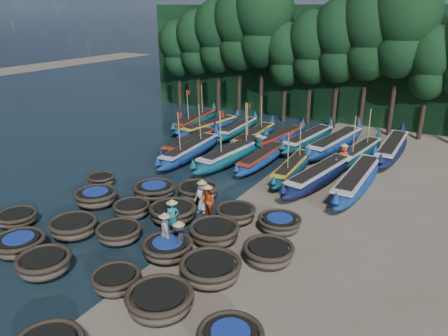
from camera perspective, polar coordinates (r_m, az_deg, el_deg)
The scene contains 55 objects.
ground at distance 21.65m, azimuth -1.90°, elevation -6.73°, with size 120.00×120.00×0.00m, color #7F6F5C.
foliage_wall at distance 41.40m, azimuth 15.88°, elevation 12.90°, with size 40.00×3.00×10.00m, color black.
coracle_5 at distance 20.61m, azimuth -25.15°, elevation -8.97°, with size 2.49×2.49×0.75m.
coracle_6 at distance 18.74m, azimuth -22.44°, elevation -11.47°, with size 2.16×2.16×0.80m.
coracle_7 at distance 17.04m, azimuth -13.93°, elevation -14.02°, with size 2.05×2.05×0.70m.
coracle_8 at distance 15.65m, azimuth -8.40°, elevation -16.76°, with size 2.76×2.76×0.82m.
coracle_10 at distance 23.21m, azimuth -25.41°, elevation -5.89°, with size 2.00×2.00×0.64m.
coracle_11 at distance 21.13m, azimuth -19.07°, elevation -7.26°, with size 2.64×2.64×0.80m.
coracle_12 at distance 20.18m, azimuth -13.55°, elevation -8.20°, with size 2.09×2.09×0.70m.
coracle_13 at distance 18.55m, azimuth -7.35°, elevation -10.35°, with size 2.57×2.57×0.75m.
coracle_14 at distance 17.04m, azimuth -1.78°, elevation -13.08°, with size 2.64×2.64×0.83m.
coracle_15 at distance 23.88m, azimuth -16.36°, elevation -3.66°, with size 2.34×2.34×0.81m.
coracle_16 at distance 22.23m, azimuth -11.95°, elevation -5.25°, with size 2.24×2.24×0.72m.
coracle_17 at distance 21.39m, azimuth -6.70°, elevation -5.78°, with size 2.75×2.75×0.84m.
coracle_18 at distance 19.50m, azimuth -1.27°, elevation -8.40°, with size 2.26×2.26×0.83m.
coracle_19 at distance 18.14m, azimuth 5.83°, elevation -10.96°, with size 2.43×2.43×0.80m.
coracle_20 at distance 26.42m, azimuth -15.74°, elevation -1.46°, with size 1.77×1.77×0.65m.
coracle_21 at distance 24.14m, azimuth -9.09°, elevation -2.86°, with size 2.58×2.58×0.76m.
coracle_22 at distance 23.74m, azimuth -3.47°, elevation -3.01°, with size 2.28×2.28×0.79m.
coracle_23 at distance 21.28m, azimuth 1.53°, elevation -5.95°, with size 2.18×2.18×0.74m.
coracle_24 at distance 20.64m, azimuth 7.26°, elevation -7.12°, with size 2.40×2.40×0.67m.
long_boat_2 at distance 31.87m, azimuth -4.38°, elevation 3.31°, with size 1.78×7.94×1.40m.
long_boat_3 at distance 30.01m, azimuth -4.41°, elevation 2.29°, with size 2.08×8.37×3.56m.
long_boat_4 at distance 29.18m, azimuth 1.28°, elevation 1.90°, with size 2.37×9.04×3.86m.
long_boat_5 at distance 28.77m, azimuth 4.99°, elevation 1.31°, with size 1.36×7.35×1.29m.
long_boat_6 at distance 27.27m, azimuth 8.93°, elevation 0.04°, with size 1.78×7.30×3.11m.
long_boat_7 at distance 26.14m, azimuth 12.38°, elevation -0.92°, with size 2.81×8.47×1.51m.
long_boat_8 at distance 25.90m, azimuth 17.00°, elevation -1.48°, with size 1.60×9.05×1.59m.
long_boat_9 at distance 37.94m, azimuth -3.77°, elevation 6.15°, with size 2.41×8.18×3.50m.
long_boat_10 at distance 36.09m, azimuth -1.88°, elevation 5.41°, with size 2.51×7.89×1.40m.
long_boat_11 at distance 35.63m, azimuth 1.86°, elevation 5.14°, with size 1.67×7.40×1.30m.
long_boat_12 at distance 33.38m, azimuth 3.92°, elevation 4.13°, with size 1.81×8.04×3.42m.
long_boat_13 at distance 33.00m, azimuth 7.11°, elevation 3.81°, with size 2.46×7.85×1.40m.
long_boat_14 at distance 33.18m, azimuth 10.97°, elevation 3.73°, with size 2.40×8.22×1.46m.
long_boat_15 at distance 32.49m, azimuth 14.33°, elevation 3.21°, with size 2.77×9.10×1.62m.
long_boat_16 at distance 30.89m, azimuth 17.19°, elevation 1.89°, with size 2.41×7.92×3.39m.
long_boat_17 at distance 32.48m, azimuth 21.09°, elevation 2.42°, with size 1.64×8.95×1.58m.
fisherman_0 at distance 22.06m, azimuth -2.85°, elevation -3.64°, with size 0.85×0.58×1.86m.
fisherman_1 at distance 20.04m, azimuth -6.75°, elevation -6.24°, with size 0.71×0.69×1.85m.
fisherman_2 at distance 21.45m, azimuth -2.13°, elevation -4.36°, with size 1.01×0.92×1.88m.
fisherman_3 at distance 18.46m, azimuth -5.88°, elevation -9.13°, with size 0.78×1.08×1.71m.
fisherman_4 at distance 18.74m, azimuth -7.65°, elevation -8.29°, with size 1.05×0.98×1.94m.
fisherman_5 at distance 30.05m, azimuth 4.54°, elevation 2.86°, with size 1.42×1.36×1.81m.
fisherman_6 at distance 28.56m, azimuth 15.34°, elevation 1.39°, with size 0.99×0.98×1.92m.
tree_0 at distance 44.98m, azimuth -6.04°, elevation 15.33°, with size 3.68×3.68×8.68m.
tree_1 at distance 43.62m, azimuth -3.52°, elevation 16.13°, with size 4.09×4.09×9.65m.
tree_2 at distance 42.36m, azimuth -0.82°, elevation 16.96°, with size 4.51×4.51×10.63m.
tree_3 at distance 41.19m, azimuth 2.06°, elevation 17.79°, with size 4.92×4.92×11.60m.
tree_4 at distance 40.14m, azimuth 5.14°, elevation 18.62°, with size 5.34×5.34×12.58m.
tree_5 at distance 39.39m, azimuth 8.14°, elevation 14.53°, with size 3.68×3.68×8.68m.
tree_6 at distance 38.53m, azimuth 11.46°, elevation 15.22°, with size 4.09×4.09×9.65m.
tree_7 at distance 37.79m, azimuth 14.95°, elevation 15.89°, with size 4.51×4.51×10.63m.
tree_8 at distance 37.20m, azimuth 18.59°, elevation 16.52°, with size 4.92×4.92×11.60m.
tree_9 at distance 36.76m, azimuth 22.35°, elevation 17.10°, with size 5.34×5.34×12.58m.
tree_10 at distance 36.67m, azimuth 25.39°, elevation 12.40°, with size 3.68×3.68×8.68m.
Camera 1 is at (10.25, -16.32, 9.87)m, focal length 35.00 mm.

